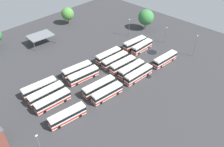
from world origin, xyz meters
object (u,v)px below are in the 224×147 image
Objects in this scene: lamp_post_mid_lot at (40,147)px; bus_row3_slot3 at (142,47)px; tree_east_edge at (68,14)px; bus_row1_slot0 at (107,93)px; lamp_post_far_corner at (129,27)px; tree_northwest at (146,17)px; bus_row0_slot2 at (53,101)px; bus_row2_slot3 at (115,60)px; bus_row1_slot4 at (77,70)px; maintenance_shelter at (40,36)px; bus_row1_slot1 at (99,87)px; lamp_post_by_building at (166,34)px; bus_row3_slot0 at (165,59)px; bus_row2_slot4 at (108,55)px; bus_row0_slot3 at (46,94)px; bus_row2_slot1 at (131,69)px; bus_row2_slot2 at (123,64)px; bus_row3_slot4 at (135,43)px; bus_row1_slot3 at (83,75)px; bus_row0_slot4 at (40,88)px; lamp_post_near_entrance at (195,45)px; bus_row0_slot0 at (67,116)px; bus_row2_slot0 at (139,74)px.

bus_row3_slot3 is at bearing 14.09° from lamp_post_mid_lot.
bus_row1_slot0 is at bearing -115.39° from tree_east_edge.
tree_northwest is (10.84, -1.07, 1.58)m from lamp_post_far_corner.
bus_row2_slot3 is (29.17, 1.56, 0.00)m from bus_row0_slot2.
maintenance_shelter reaches higher than bus_row1_slot4.
lamp_post_far_corner is at bearing 31.24° from bus_row1_slot0.
bus_row1_slot1 is 49.70m from tree_northwest.
lamp_post_by_building is (42.29, 6.50, 2.22)m from bus_row1_slot0.
bus_row2_slot4 is at bearing 127.03° from bus_row3_slot0.
bus_row3_slot3 is at bearing -5.08° from bus_row0_slot3.
bus_row2_slot1 and bus_row2_slot2 have the same top height.
bus_row3_slot4 is 1.55× the size of lamp_post_by_building.
bus_row1_slot4 is 0.97× the size of bus_row3_slot0.
bus_row1_slot0 is at bearing -171.27° from lamp_post_by_building.
maintenance_shelter reaches higher than bus_row1_slot3.
maintenance_shelter is (17.77, 27.16, 1.98)m from bus_row0_slot4.
bus_row0_slot4 is at bearing -123.20° from maintenance_shelter.
bus_row2_slot1 is 0.98× the size of bus_row2_slot3.
bus_row0_slot2 is 1.57× the size of lamp_post_by_building.
bus_row2_slot1 is 28.27m from lamp_post_near_entrance.
bus_row0_slot0 is at bearing 170.59° from lamp_post_near_entrance.
bus_row0_slot4 is 14.66m from bus_row1_slot4.
bus_row2_slot1 is 1.15× the size of tree_northwest.
bus_row0_slot0 is 57.08m from lamp_post_by_building.
bus_row1_slot3 is 1.00× the size of bus_row2_slot3.
bus_row0_slot4 is 49.76m from lamp_post_far_corner.
bus_row1_slot3 is at bearing -164.86° from lamp_post_far_corner.
bus_row3_slot3 is (15.14, 6.99, -0.00)m from bus_row2_slot1.
lamp_post_near_entrance is at bearing -21.37° from bus_row0_slot3.
lamp_post_mid_lot reaches higher than bus_row0_slot0.
bus_row0_slot4 is 60.18m from lamp_post_near_entrance.
bus_row2_slot3 is at bearing 88.76° from bus_row2_slot1.
lamp_post_far_corner is at bearing 54.80° from bus_row3_slot4.
bus_row0_slot2 and bus_row1_slot0 have the same top height.
lamp_post_mid_lot is at bearing -125.26° from bus_row0_slot3.
bus_row0_slot4 is 1.04× the size of bus_row1_slot4.
bus_row1_slot0 is 0.97× the size of bus_row3_slot4.
bus_row2_slot4 is at bearing 85.06° from bus_row2_slot2.
bus_row2_slot2 is at bearing -102.13° from tree_east_edge.
bus_row1_slot1 is 1.29× the size of lamp_post_near_entrance.
bus_row2_slot0 is 29.02m from lamp_post_by_building.
bus_row2_slot0 is at bearing -4.96° from bus_row0_slot0.
bus_row3_slot0 and bus_row3_slot3 have the same top height.
bus_row1_slot3 and bus_row1_slot4 have the same top height.
bus_row3_slot3 is 4.08m from bus_row3_slot4.
bus_row2_slot4 is at bearing 159.66° from bus_row3_slot3.
bus_row1_slot1 and bus_row2_slot2 have the same top height.
bus_row1_slot4 is at bearing -170.94° from lamp_post_far_corner.
bus_row1_slot1 is at bearing -169.55° from bus_row2_slot2.
bus_row2_slot2 is at bearing -169.40° from bus_row3_slot3.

